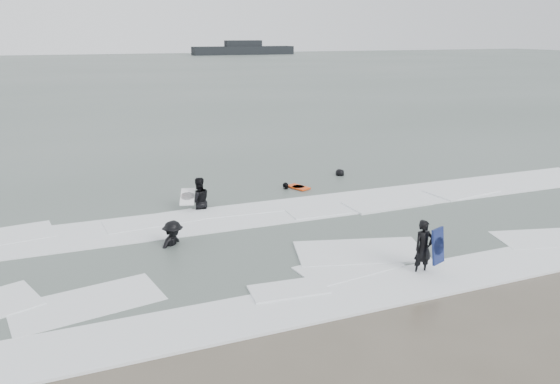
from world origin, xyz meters
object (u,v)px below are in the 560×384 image
object	(u,v)px
surfer_centre	(421,274)
surfer_breaker	(174,247)
surfer_wading	(199,210)
surfer_right_far	(340,177)
vessel_horizon	(243,50)
surfer_right_near	(286,190)

from	to	relation	value
surfer_centre	surfer_breaker	size ratio (longest dim) A/B	0.91
surfer_wading	surfer_right_far	bearing A→B (deg)	-162.76
surfer_right_far	vessel_horizon	world-z (taller)	vessel_horizon
surfer_centre	surfer_right_near	distance (m)	8.80
surfer_right_far	vessel_horizon	bearing A→B (deg)	-112.24
surfer_centre	surfer_breaker	xyz separation A→B (m)	(-5.84, 4.31, 0.00)
surfer_centre	surfer_wading	world-z (taller)	surfer_wading
surfer_breaker	surfer_right_far	world-z (taller)	surfer_breaker
surfer_wading	surfer_right_far	distance (m)	7.40
surfer_wading	surfer_right_near	size ratio (longest dim) A/B	1.20
surfer_breaker	surfer_right_near	size ratio (longest dim) A/B	1.13
surfer_right_far	vessel_horizon	size ratio (longest dim) A/B	0.05
surfer_right_far	vessel_horizon	xyz separation A→B (m)	(37.40, 132.61, 1.47)
surfer_centre	surfer_wading	bearing A→B (deg)	118.80
surfer_wading	surfer_right_near	xyz separation A→B (m)	(3.91, 1.29, 0.00)
surfer_centre	surfer_breaker	world-z (taller)	surfer_breaker
surfer_right_near	surfer_right_far	world-z (taller)	surfer_right_far
surfer_right_far	surfer_right_near	bearing A→B (deg)	14.22
surfer_wading	surfer_breaker	xyz separation A→B (m)	(-1.54, -3.20, 0.00)
surfer_breaker	surfer_wading	bearing A→B (deg)	24.04
vessel_horizon	surfer_right_far	bearing A→B (deg)	-105.75
surfer_breaker	surfer_right_near	bearing A→B (deg)	-0.86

